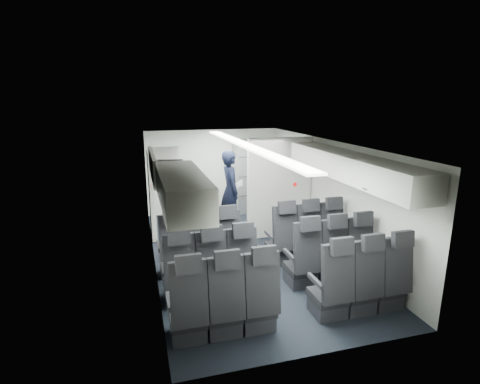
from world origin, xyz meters
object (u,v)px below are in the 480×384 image
seat_row_mid (272,267)px  galley_unit (251,176)px  flight_attendant (230,191)px  boarding_door (152,193)px  carry_on_bag (170,168)px  seat_row_rear (296,296)px  seat_row_front (254,245)px

seat_row_mid → galley_unit: size_ratio=1.75×
galley_unit → flight_attendant: galley_unit is taller
boarding_door → galley_unit: bearing=24.3°
flight_attendant → carry_on_bag: carry_on_bag is taller
seat_row_rear → boarding_door: boarding_door is taller
seat_row_mid → seat_row_rear: same height
seat_row_rear → seat_row_mid: bearing=90.0°
seat_row_mid → carry_on_bag: bearing=142.5°
boarding_door → carry_on_bag: 2.12m
galley_unit → carry_on_bag: bearing=-127.2°
galley_unit → seat_row_rear: bearing=-100.6°
seat_row_mid → seat_row_rear: (0.00, -0.90, 0.00)m
seat_row_rear → flight_attendant: 3.88m
galley_unit → boarding_door: (-2.59, -1.17, 0.00)m
seat_row_front → galley_unit: 3.43m
seat_row_front → seat_row_rear: size_ratio=1.00×
boarding_door → carry_on_bag: size_ratio=4.55×
seat_row_front → flight_attendant: bearing=87.6°
seat_row_rear → carry_on_bag: 2.80m
seat_row_mid → carry_on_bag: size_ratio=8.15×
seat_row_mid → flight_attendant: flight_attendant is taller
seat_row_mid → carry_on_bag: carry_on_bag is taller
carry_on_bag → boarding_door: bearing=107.1°
seat_row_rear → carry_on_bag: bearing=125.2°
seat_row_front → carry_on_bag: size_ratio=8.15×
flight_attendant → boarding_door: bearing=87.9°
seat_row_front → boarding_door: bearing=128.2°
flight_attendant → seat_row_front: bearing=176.9°
seat_row_front → seat_row_rear: same height
boarding_door → seat_row_mid: bearing=-61.2°
flight_attendant → carry_on_bag: 2.56m
seat_row_mid → boarding_door: size_ratio=1.79×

